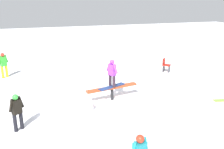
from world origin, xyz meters
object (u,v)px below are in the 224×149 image
(bystander_black, at_px, (17,110))
(bystander_green, at_px, (4,64))
(folding_chair, at_px, (166,66))
(loose_snowboard_magenta, at_px, (113,73))
(main_rider_on_rail, at_px, (112,74))
(rail_feature, at_px, (112,89))

(bystander_black, xyz_separation_m, bystander_green, (-1.08, 6.73, 0.06))
(bystander_green, xyz_separation_m, folding_chair, (9.74, -1.78, -0.43))
(loose_snowboard_magenta, bearing_deg, bystander_green, -72.27)
(bystander_black, relative_size, bystander_green, 0.93)
(main_rider_on_rail, relative_size, bystander_black, 1.02)
(rail_feature, bearing_deg, main_rider_on_rail, 0.00)
(main_rider_on_rail, xyz_separation_m, bystander_green, (-5.13, 5.06, -0.43))
(rail_feature, bearing_deg, bystander_black, -167.90)
(main_rider_on_rail, height_order, bystander_black, main_rider_on_rail)
(folding_chair, bearing_deg, main_rider_on_rail, 171.76)
(main_rider_on_rail, distance_m, folding_chair, 5.72)
(folding_chair, bearing_deg, bystander_black, 166.11)
(bystander_green, bearing_deg, main_rider_on_rail, 99.68)
(main_rider_on_rail, bearing_deg, rail_feature, 0.00)
(bystander_black, distance_m, loose_snowboard_magenta, 7.90)
(rail_feature, xyz_separation_m, bystander_black, (-4.06, -1.68, 0.24))
(rail_feature, relative_size, bystander_green, 1.69)
(bystander_green, bearing_deg, bystander_black, 63.32)
(main_rider_on_rail, bearing_deg, bystander_black, 178.89)
(bystander_green, height_order, folding_chair, bystander_green)
(rail_feature, bearing_deg, bystander_green, 125.06)
(bystander_black, bearing_deg, bystander_green, -117.30)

